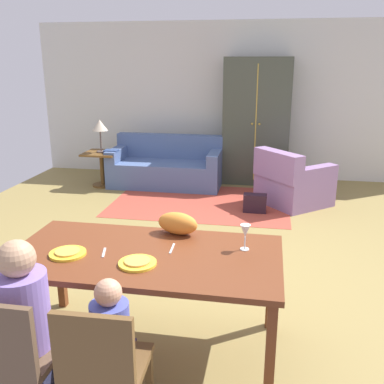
% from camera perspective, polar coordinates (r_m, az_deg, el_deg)
% --- Properties ---
extents(ground_plane, '(7.21, 6.29, 0.02)m').
position_cam_1_polar(ground_plane, '(5.11, 2.43, -6.76)').
color(ground_plane, olive).
extents(back_wall, '(7.21, 0.10, 2.70)m').
position_cam_1_polar(back_wall, '(7.89, 5.79, 11.78)').
color(back_wall, silver).
rests_on(back_wall, ground_plane).
extents(dining_table, '(1.87, 0.96, 0.76)m').
position_cam_1_polar(dining_table, '(3.08, -6.13, -9.11)').
color(dining_table, brown).
rests_on(dining_table, ground_plane).
extents(plate_near_man, '(0.25, 0.25, 0.02)m').
position_cam_1_polar(plate_near_man, '(3.12, -16.01, -7.76)').
color(plate_near_man, yellow).
rests_on(plate_near_man, dining_table).
extents(pizza_near_man, '(0.17, 0.17, 0.01)m').
position_cam_1_polar(pizza_near_man, '(3.11, -16.03, -7.51)').
color(pizza_near_man, gold).
rests_on(pizza_near_man, plate_near_man).
extents(plate_near_child, '(0.25, 0.25, 0.02)m').
position_cam_1_polar(plate_near_child, '(2.89, -7.18, -9.26)').
color(plate_near_child, yellow).
rests_on(plate_near_child, dining_table).
extents(pizza_near_child, '(0.17, 0.17, 0.01)m').
position_cam_1_polar(pizza_near_child, '(2.88, -7.19, -9.00)').
color(pizza_near_child, gold).
rests_on(pizza_near_child, plate_near_child).
extents(wine_glass, '(0.07, 0.07, 0.19)m').
position_cam_1_polar(wine_glass, '(3.05, 7.01, -5.23)').
color(wine_glass, silver).
rests_on(wine_glass, dining_table).
extents(fork, '(0.05, 0.15, 0.01)m').
position_cam_1_polar(fork, '(3.09, -11.49, -7.80)').
color(fork, silver).
rests_on(fork, dining_table).
extents(knife, '(0.02, 0.17, 0.01)m').
position_cam_1_polar(knife, '(3.09, -2.63, -7.42)').
color(knife, silver).
rests_on(knife, dining_table).
extents(dining_chair_man, '(0.42, 0.42, 0.87)m').
position_cam_1_polar(dining_chair_man, '(2.72, -22.45, -19.19)').
color(dining_chair_man, brown).
rests_on(dining_chair_man, ground_plane).
extents(person_man, '(0.30, 0.40, 1.11)m').
position_cam_1_polar(person_man, '(2.82, -20.56, -16.92)').
color(person_man, '#2E3152').
rests_on(person_man, ground_plane).
extents(dining_chair_child, '(0.43, 0.43, 0.87)m').
position_cam_1_polar(dining_chair_child, '(2.51, -11.64, -21.51)').
color(dining_chair_child, brown).
rests_on(dining_chair_child, ground_plane).
extents(person_child, '(0.22, 0.29, 0.92)m').
position_cam_1_polar(person_child, '(2.67, -10.22, -20.34)').
color(person_child, '#3D304B').
rests_on(person_child, ground_plane).
extents(cat, '(0.35, 0.23, 0.17)m').
position_cam_1_polar(cat, '(3.32, -1.89, -4.14)').
color(cat, orange).
rests_on(cat, dining_table).
extents(area_rug, '(2.60, 1.80, 0.01)m').
position_cam_1_polar(area_rug, '(6.52, 1.15, -1.32)').
color(area_rug, '#A64030').
rests_on(area_rug, ground_plane).
extents(couch, '(1.85, 0.86, 0.82)m').
position_cam_1_polar(couch, '(7.38, -3.37, 3.24)').
color(couch, '#4A6190').
rests_on(couch, ground_plane).
extents(armchair, '(1.21, 1.21, 0.82)m').
position_cam_1_polar(armchair, '(6.52, 12.97, 1.15)').
color(armchair, gray).
rests_on(armchair, ground_plane).
extents(armoire, '(1.10, 0.59, 2.10)m').
position_cam_1_polar(armoire, '(7.51, 8.45, 9.13)').
color(armoire, '#404739').
rests_on(armoire, ground_plane).
extents(side_table, '(0.56, 0.56, 0.58)m').
position_cam_1_polar(side_table, '(7.44, -11.72, 3.61)').
color(side_table, brown).
rests_on(side_table, ground_plane).
extents(table_lamp, '(0.26, 0.26, 0.54)m').
position_cam_1_polar(table_lamp, '(7.32, -12.02, 8.43)').
color(table_lamp, brown).
rests_on(table_lamp, side_table).
extents(book_lower, '(0.22, 0.16, 0.03)m').
position_cam_1_polar(book_lower, '(7.35, -10.57, 5.25)').
color(book_lower, '#9E3433').
rests_on(book_lower, side_table).
extents(book_upper, '(0.22, 0.16, 0.03)m').
position_cam_1_polar(book_upper, '(7.28, -10.56, 5.36)').
color(book_upper, navy).
rests_on(book_upper, book_lower).
extents(handbag, '(0.32, 0.16, 0.26)m').
position_cam_1_polar(handbag, '(6.12, 8.27, -1.46)').
color(handbag, black).
rests_on(handbag, ground_plane).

